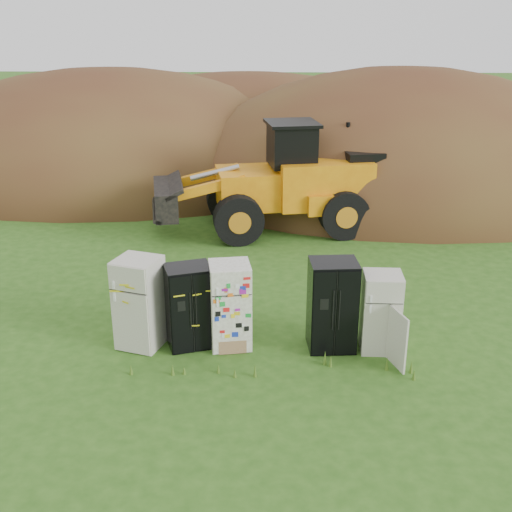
{
  "coord_description": "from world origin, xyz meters",
  "views": [
    {
      "loc": [
        0.25,
        -11.49,
        6.41
      ],
      "look_at": [
        -0.18,
        2.0,
        1.19
      ],
      "focal_mm": 45.0,
      "sensor_mm": 36.0,
      "label": 1
    }
  ],
  "objects_px": {
    "fridge_black_side": "(189,306)",
    "fridge_open_door": "(381,312)",
    "fridge_sticker": "(230,305)",
    "fridge_black_right": "(332,305)",
    "wheel_loader": "(264,178)",
    "fridge_leftmost": "(140,303)"
  },
  "relations": [
    {
      "from": "fridge_open_door",
      "to": "wheel_loader",
      "type": "distance_m",
      "value": 7.77
    },
    {
      "from": "fridge_black_right",
      "to": "fridge_open_door",
      "type": "bearing_deg",
      "value": -8.81
    },
    {
      "from": "wheel_loader",
      "to": "fridge_leftmost",
      "type": "bearing_deg",
      "value": -118.63
    },
    {
      "from": "fridge_leftmost",
      "to": "fridge_sticker",
      "type": "relative_size",
      "value": 1.05
    },
    {
      "from": "fridge_black_right",
      "to": "wheel_loader",
      "type": "relative_size",
      "value": 0.27
    },
    {
      "from": "fridge_open_door",
      "to": "fridge_sticker",
      "type": "bearing_deg",
      "value": -179.96
    },
    {
      "from": "wheel_loader",
      "to": "fridge_black_side",
      "type": "bearing_deg",
      "value": -111.39
    },
    {
      "from": "fridge_black_side",
      "to": "fridge_sticker",
      "type": "height_order",
      "value": "fridge_sticker"
    },
    {
      "from": "fridge_black_side",
      "to": "wheel_loader",
      "type": "relative_size",
      "value": 0.25
    },
    {
      "from": "fridge_sticker",
      "to": "fridge_black_right",
      "type": "height_order",
      "value": "fridge_black_right"
    },
    {
      "from": "fridge_open_door",
      "to": "fridge_black_right",
      "type": "bearing_deg",
      "value": 177.51
    },
    {
      "from": "fridge_black_right",
      "to": "wheel_loader",
      "type": "height_order",
      "value": "wheel_loader"
    },
    {
      "from": "fridge_leftmost",
      "to": "fridge_sticker",
      "type": "distance_m",
      "value": 1.81
    },
    {
      "from": "fridge_leftmost",
      "to": "fridge_sticker",
      "type": "height_order",
      "value": "fridge_leftmost"
    },
    {
      "from": "fridge_sticker",
      "to": "fridge_black_right",
      "type": "distance_m",
      "value": 2.03
    },
    {
      "from": "fridge_sticker",
      "to": "wheel_loader",
      "type": "relative_size",
      "value": 0.26
    },
    {
      "from": "fridge_leftmost",
      "to": "wheel_loader",
      "type": "height_order",
      "value": "wheel_loader"
    },
    {
      "from": "fridge_black_side",
      "to": "fridge_open_door",
      "type": "distance_m",
      "value": 3.8
    },
    {
      "from": "fridge_black_right",
      "to": "fridge_open_door",
      "type": "distance_m",
      "value": 0.96
    },
    {
      "from": "fridge_leftmost",
      "to": "fridge_black_side",
      "type": "bearing_deg",
      "value": 19.65
    },
    {
      "from": "fridge_black_side",
      "to": "fridge_open_door",
      "type": "height_order",
      "value": "fridge_black_side"
    },
    {
      "from": "fridge_black_side",
      "to": "wheel_loader",
      "type": "height_order",
      "value": "wheel_loader"
    }
  ]
}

